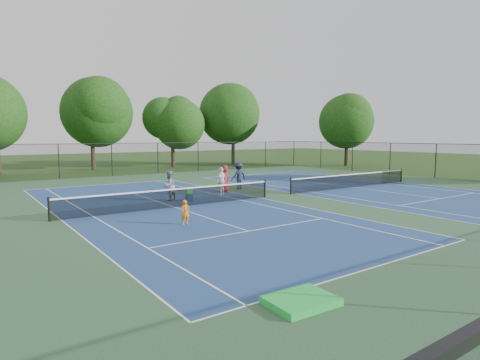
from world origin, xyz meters
TOP-DOWN VIEW (x-y plane):
  - ground at (0.00, 0.00)m, footprint 140.00×140.00m
  - court_pad at (0.00, 0.00)m, footprint 36.00×36.00m
  - tennis_court_left at (-7.00, 0.00)m, footprint 12.00×23.83m
  - tennis_court_right at (7.00, 0.00)m, footprint 12.00×23.83m
  - perimeter_fence at (0.00, 0.00)m, footprint 36.08×36.08m
  - tree_back_b at (-4.00, 26.00)m, footprint 7.60×7.60m
  - tree_back_c at (5.00, 25.00)m, footprint 6.00×6.00m
  - tree_back_d at (13.00, 24.00)m, footprint 7.80×7.80m
  - tree_side_e at (23.00, 14.00)m, footprint 6.60×6.60m
  - child_player at (-8.43, -3.92)m, footprint 0.39×0.26m
  - instructor at (-6.25, 2.24)m, footprint 1.00×0.90m
  - bystander_a at (-2.60, 2.41)m, footprint 1.11×0.84m
  - bystander_b at (-0.21, 3.94)m, footprint 1.26×0.78m
  - bystander_c at (-1.73, 3.42)m, footprint 0.97×0.75m
  - ball_crate at (-5.45, 1.35)m, footprint 0.38×0.30m
  - ball_hopper at (-5.45, 1.35)m, footprint 0.37×0.31m
  - green_tarp at (-10.09, -12.50)m, footprint 1.52×1.20m

SIDE VIEW (x-z plane):
  - ground at x=0.00m, z-range 0.00..0.00m
  - court_pad at x=0.00m, z-range 0.00..0.01m
  - green_tarp at x=-10.09m, z-range 0.01..0.17m
  - tennis_court_left at x=-7.00m, z-range -0.44..0.63m
  - tennis_court_right at x=7.00m, z-range -0.44..0.63m
  - ball_crate at x=-5.45m, z-range 0.00..0.33m
  - child_player at x=-8.43m, z-range 0.00..1.04m
  - ball_hopper at x=-5.45m, z-range 0.33..0.76m
  - instructor at x=-6.25m, z-range 0.00..1.70m
  - bystander_a at x=-2.60m, z-range 0.00..1.75m
  - bystander_c at x=-1.73m, z-range 0.00..1.78m
  - bystander_b at x=-0.21m, z-range 0.00..1.87m
  - perimeter_fence at x=0.00m, z-range 0.09..3.11m
  - tree_back_c at x=5.00m, z-range 1.28..9.68m
  - tree_side_e at x=23.00m, z-range 1.37..10.25m
  - tree_back_b at x=-4.00m, z-range 1.58..11.61m
  - tree_back_d at x=13.00m, z-range 1.64..12.01m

